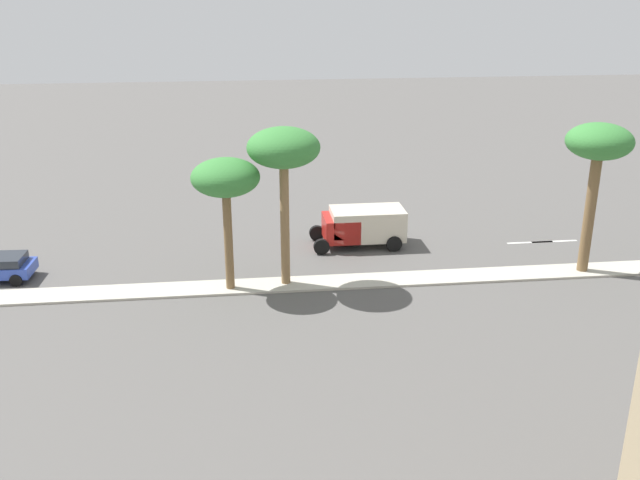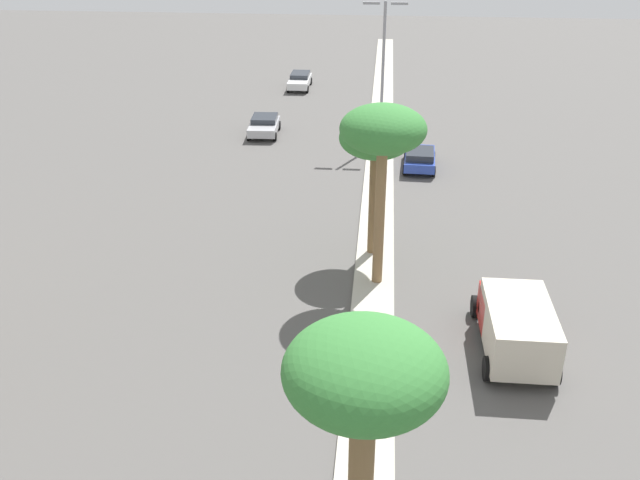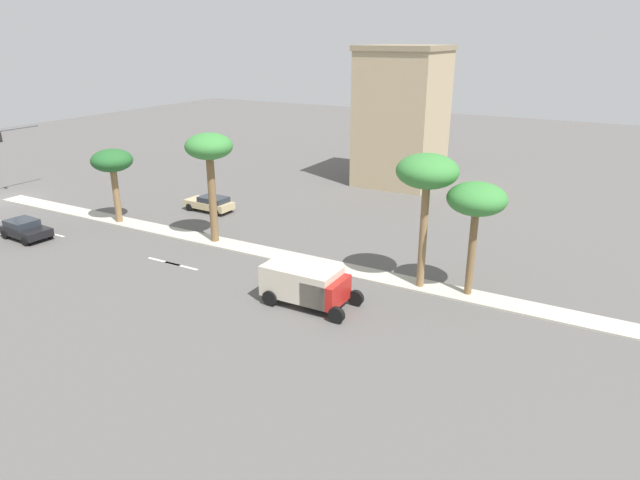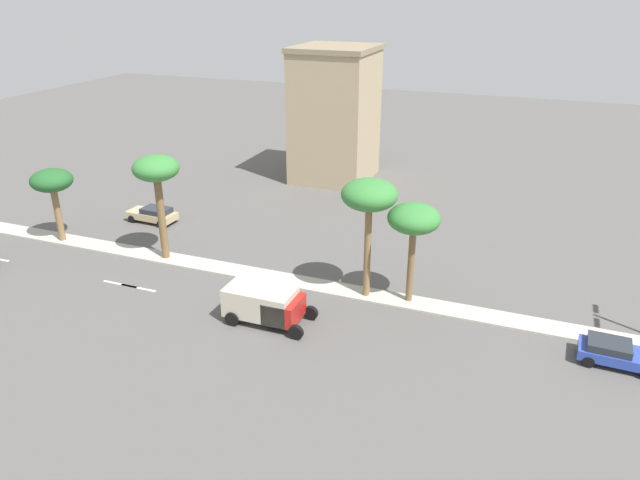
% 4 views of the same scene
% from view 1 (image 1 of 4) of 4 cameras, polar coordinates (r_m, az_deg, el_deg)
% --- Properties ---
extents(ground_plane, '(160.00, 160.00, 0.00)m').
position_cam_1_polar(ground_plane, '(36.29, -0.48, -3.59)').
color(ground_plane, '#565451').
extents(median_curb, '(1.80, 98.82, 0.12)m').
position_cam_1_polar(median_curb, '(36.83, -17.76, -4.14)').
color(median_curb, '#B7B2A3').
rests_on(median_curb, ground).
extents(lane_stripe_trailing, '(0.20, 2.80, 0.01)m').
position_cam_1_polar(lane_stripe_trailing, '(44.43, 18.33, -0.11)').
color(lane_stripe_trailing, silver).
rests_on(lane_stripe_trailing, ground).
extents(lane_stripe_left, '(0.20, 2.80, 0.01)m').
position_cam_1_polar(lane_stripe_left, '(43.83, 16.56, -0.19)').
color(lane_stripe_left, silver).
rests_on(lane_stripe_left, ground).
extents(palm_tree_left, '(3.33, 3.33, 7.87)m').
position_cam_1_polar(palm_tree_left, '(38.37, 21.52, 6.92)').
color(palm_tree_left, brown).
rests_on(palm_tree_left, median_curb).
extents(palm_tree_trailing, '(3.54, 3.54, 7.99)m').
position_cam_1_polar(palm_tree_trailing, '(34.10, -2.95, 7.14)').
color(palm_tree_trailing, olive).
rests_on(palm_tree_trailing, median_curb).
extents(palm_tree_inboard, '(3.30, 3.30, 6.63)m').
position_cam_1_polar(palm_tree_inboard, '(34.03, -7.61, 4.80)').
color(palm_tree_inboard, brown).
rests_on(palm_tree_inboard, median_curb).
extents(box_truck, '(2.62, 5.39, 2.21)m').
position_cam_1_polar(box_truck, '(41.22, 3.24, 1.20)').
color(box_truck, '#B21E19').
rests_on(box_truck, ground).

